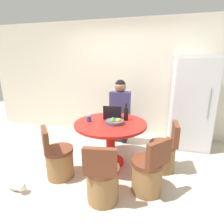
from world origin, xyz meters
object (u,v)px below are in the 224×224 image
refrigerator (191,103)px  chair_right_side (163,154)px  laptop (113,116)px  fruit_bowl (115,122)px  chair_near_camera (102,181)px  chair_near_right_corner (148,173)px  chair_near_left_corner (58,160)px  person_seated (120,109)px  dining_table (111,132)px  bottle (126,114)px  cat (14,183)px

refrigerator → chair_right_side: refrigerator is taller
laptop → fruit_bowl: (0.08, -0.22, -0.02)m
chair_right_side → fruit_bowl: fruit_bowl is taller
chair_near_camera → chair_right_side: (0.75, 0.88, 0.00)m
chair_near_right_corner → laptop: bearing=-97.6°
chair_near_camera → fruit_bowl: size_ratio=2.74×
chair_near_left_corner → chair_near_camera: bearing=-151.2°
person_seated → refrigerator: bearing=-170.7°
chair_near_camera → chair_near_right_corner: bearing=-159.4°
dining_table → bottle: 0.41m
refrigerator → cat: 3.31m
dining_table → cat: dining_table is taller
chair_near_left_corner → laptop: bearing=-82.4°
chair_near_right_corner → laptop: size_ratio=2.55×
chair_near_camera → chair_right_side: size_ratio=1.00×
chair_right_side → fruit_bowl: 0.93m
chair_near_camera → person_seated: person_seated is taller
bottle → cat: bearing=-140.2°
dining_table → bottle: size_ratio=3.98×
chair_near_right_corner → cat: 1.83m
refrigerator → chair_right_side: 1.30m
person_seated → fruit_bowl: (0.08, -0.86, 0.01)m
chair_near_left_corner → person_seated: size_ratio=0.59×
laptop → cat: laptop is taller
refrigerator → fruit_bowl: (-1.30, -1.08, -0.13)m
chair_right_side → cat: size_ratio=1.66×
chair_near_right_corner → chair_near_left_corner: size_ratio=1.00×
chair_near_camera → chair_near_left_corner: bearing=-28.8°
refrigerator → person_seated: refrigerator is taller
chair_right_side → person_seated: person_seated is taller
person_seated → cat: (-1.13, -1.76, -0.69)m
chair_right_side → cat: 2.23m
refrigerator → chair_near_right_corner: size_ratio=2.26×
person_seated → laptop: bearing=89.8°
fruit_bowl → chair_near_left_corner: bearing=-145.4°
chair_near_right_corner → bottle: bearing=-109.1°
chair_near_camera → person_seated: (-0.11, 1.67, 0.49)m
chair_near_left_corner → chair_near_camera: 0.84m
chair_near_camera → fruit_bowl: bearing=-95.3°
person_seated → bottle: 0.68m
chair_near_camera → bottle: size_ratio=2.70×
cat → laptop: bearing=64.8°
bottle → cat: 1.93m
refrigerator → chair_right_side: size_ratio=2.26×
laptop → cat: (-1.13, -1.12, -0.72)m
cat → chair_near_camera: bearing=24.2°
person_seated → bottle: size_ratio=4.60×
chair_near_left_corner → person_seated: bearing=-66.1°
dining_table → chair_right_side: 0.91m
chair_near_left_corner → person_seated: 1.60m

